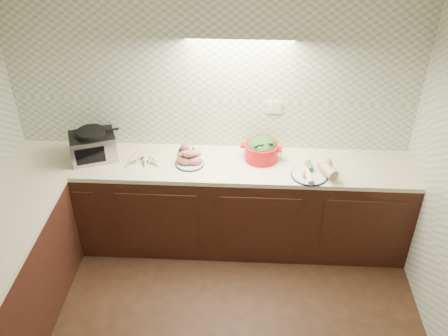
{
  "coord_description": "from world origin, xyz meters",
  "views": [
    {
      "loc": [
        0.32,
        -2.18,
        3.33
      ],
      "look_at": [
        0.13,
        1.25,
        1.02
      ],
      "focal_mm": 40.0,
      "sensor_mm": 36.0,
      "label": 1
    }
  ],
  "objects_px": {
    "sweet_potato_plate": "(190,159)",
    "parsnip_pile": "(145,156)",
    "veg_plate": "(317,168)",
    "onion_bowl": "(186,151)",
    "toaster_oven": "(93,145)",
    "dutch_oven": "(261,149)"
  },
  "relations": [
    {
      "from": "toaster_oven",
      "to": "parsnip_pile",
      "type": "distance_m",
      "value": 0.47
    },
    {
      "from": "onion_bowl",
      "to": "dutch_oven",
      "type": "distance_m",
      "value": 0.68
    },
    {
      "from": "parsnip_pile",
      "to": "dutch_oven",
      "type": "relative_size",
      "value": 0.92
    },
    {
      "from": "onion_bowl",
      "to": "veg_plate",
      "type": "height_order",
      "value": "veg_plate"
    },
    {
      "from": "veg_plate",
      "to": "parsnip_pile",
      "type": "bearing_deg",
      "value": 174.01
    },
    {
      "from": "parsnip_pile",
      "to": "sweet_potato_plate",
      "type": "relative_size",
      "value": 1.37
    },
    {
      "from": "sweet_potato_plate",
      "to": "veg_plate",
      "type": "height_order",
      "value": "sweet_potato_plate"
    },
    {
      "from": "sweet_potato_plate",
      "to": "veg_plate",
      "type": "distance_m",
      "value": 1.11
    },
    {
      "from": "sweet_potato_plate",
      "to": "onion_bowl",
      "type": "height_order",
      "value": "sweet_potato_plate"
    },
    {
      "from": "sweet_potato_plate",
      "to": "parsnip_pile",
      "type": "bearing_deg",
      "value": 170.87
    },
    {
      "from": "parsnip_pile",
      "to": "dutch_oven",
      "type": "xyz_separation_m",
      "value": [
        1.04,
        0.05,
        0.07
      ]
    },
    {
      "from": "onion_bowl",
      "to": "dutch_oven",
      "type": "relative_size",
      "value": 0.39
    },
    {
      "from": "sweet_potato_plate",
      "to": "dutch_oven",
      "type": "height_order",
      "value": "dutch_oven"
    },
    {
      "from": "parsnip_pile",
      "to": "veg_plate",
      "type": "bearing_deg",
      "value": -5.99
    },
    {
      "from": "sweet_potato_plate",
      "to": "onion_bowl",
      "type": "relative_size",
      "value": 1.72
    },
    {
      "from": "parsnip_pile",
      "to": "toaster_oven",
      "type": "bearing_deg",
      "value": -178.82
    },
    {
      "from": "parsnip_pile",
      "to": "veg_plate",
      "type": "relative_size",
      "value": 0.87
    },
    {
      "from": "parsnip_pile",
      "to": "sweet_potato_plate",
      "type": "height_order",
      "value": "sweet_potato_plate"
    },
    {
      "from": "onion_bowl",
      "to": "veg_plate",
      "type": "distance_m",
      "value": 1.18
    },
    {
      "from": "dutch_oven",
      "to": "veg_plate",
      "type": "distance_m",
      "value": 0.53
    },
    {
      "from": "dutch_oven",
      "to": "toaster_oven",
      "type": "bearing_deg",
      "value": -167.76
    },
    {
      "from": "dutch_oven",
      "to": "veg_plate",
      "type": "bearing_deg",
      "value": -13.98
    }
  ]
}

